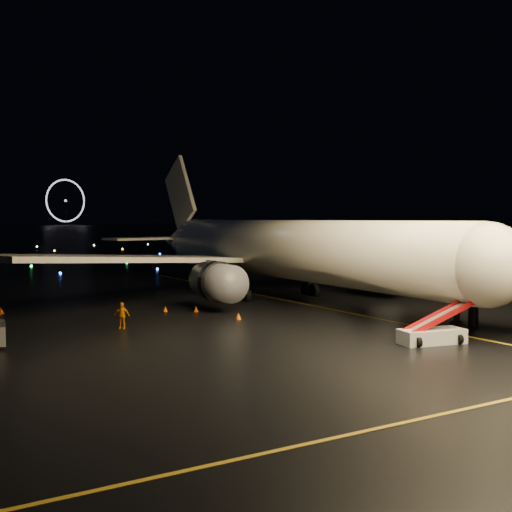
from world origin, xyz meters
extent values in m
cube|color=gold|center=(12.00, 15.00, 0.01)|extent=(0.25, 80.00, 0.02)
cube|color=gold|center=(-5.00, -10.00, 0.01)|extent=(60.00, 0.25, 0.02)
imported|color=orange|center=(-6.38, 15.48, 0.93)|extent=(1.14, 1.02, 1.86)
cone|color=#FA5603|center=(2.65, 14.90, 0.26)|extent=(0.51, 0.51, 0.53)
cone|color=#FA5603|center=(-0.56, 21.57, 0.23)|extent=(0.51, 0.51, 0.46)
cone|color=#FA5603|center=(1.56, 20.08, 0.24)|extent=(0.53, 0.53, 0.48)
cone|color=#FA5603|center=(-12.49, 27.06, 0.27)|extent=(0.57, 0.57, 0.54)
camera|label=1|loc=(-21.12, -27.53, 7.71)|focal=45.00mm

